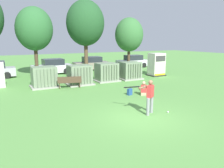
# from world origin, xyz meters

# --- Properties ---
(ground_plane) EXTENTS (96.00, 96.00, 0.00)m
(ground_plane) POSITION_xyz_m (0.00, 0.00, 0.00)
(ground_plane) COLOR #5B9947
(transformer_west) EXTENTS (2.10, 1.70, 1.62)m
(transformer_west) POSITION_xyz_m (-2.67, 9.19, 0.79)
(transformer_west) COLOR #9E9B93
(transformer_west) RESTS_ON ground
(transformer_mid_west) EXTENTS (2.10, 1.70, 1.62)m
(transformer_mid_west) POSITION_xyz_m (0.11, 8.84, 0.79)
(transformer_mid_west) COLOR #9E9B93
(transformer_mid_west) RESTS_ON ground
(transformer_mid_east) EXTENTS (2.10, 1.70, 1.62)m
(transformer_mid_east) POSITION_xyz_m (2.77, 9.17, 0.79)
(transformer_mid_east) COLOR #9E9B93
(transformer_mid_east) RESTS_ON ground
(transformer_east) EXTENTS (2.10, 1.70, 1.62)m
(transformer_east) POSITION_xyz_m (5.16, 9.02, 0.79)
(transformer_east) COLOR #9E9B93
(transformer_east) RESTS_ON ground
(generator_enclosure) EXTENTS (1.60, 1.40, 2.30)m
(generator_enclosure) POSITION_xyz_m (8.66, 9.49, 1.14)
(generator_enclosure) COLOR #262626
(generator_enclosure) RESTS_ON ground
(park_bench) EXTENTS (1.84, 0.83, 0.92)m
(park_bench) POSITION_xyz_m (-1.03, 7.93, 0.54)
(park_bench) COLOR #4C3828
(park_bench) RESTS_ON ground
(batter) EXTENTS (1.07, 1.50, 1.74)m
(batter) POSITION_xyz_m (0.67, 0.31, 0.98)
(batter) COLOR gray
(batter) RESTS_ON ground
(sports_ball) EXTENTS (0.09, 0.09, 0.09)m
(sports_ball) POSITION_xyz_m (1.63, -0.05, 0.04)
(sports_ball) COLOR white
(sports_ball) RESTS_ON ground
(seated_spectator) EXTENTS (0.68, 0.78, 0.96)m
(seated_spectator) POSITION_xyz_m (2.71, 3.55, 0.38)
(seated_spectator) COLOR tan
(seated_spectator) RESTS_ON ground
(backpack) EXTENTS (0.36, 0.31, 0.44)m
(backpack) POSITION_xyz_m (1.88, 3.98, 0.21)
(backpack) COLOR #264C8C
(backpack) RESTS_ON ground
(tree_center_left) EXTENTS (3.56, 3.56, 6.80)m
(tree_center_left) POSITION_xyz_m (-2.23, 14.87, 4.66)
(tree_center_left) COLOR #4C3828
(tree_center_left) RESTS_ON ground
(tree_center_right) EXTENTS (4.09, 4.09, 7.82)m
(tree_center_right) POSITION_xyz_m (3.08, 14.79, 5.37)
(tree_center_right) COLOR brown
(tree_center_right) RESTS_ON ground
(tree_right) EXTENTS (3.18, 3.18, 6.07)m
(tree_right) POSITION_xyz_m (7.73, 13.31, 4.17)
(tree_right) COLOR #4C3828
(tree_right) RESTS_ON ground
(parked_car_left_of_center) EXTENTS (4.26, 2.03, 1.62)m
(parked_car_left_of_center) POSITION_xyz_m (-0.51, 15.64, 0.75)
(parked_car_left_of_center) COLOR silver
(parked_car_left_of_center) RESTS_ON ground
(parked_car_right_of_center) EXTENTS (4.28, 2.07, 1.62)m
(parked_car_right_of_center) POSITION_xyz_m (4.36, 16.44, 0.75)
(parked_car_right_of_center) COLOR gray
(parked_car_right_of_center) RESTS_ON ground
(parked_car_rightmost) EXTENTS (4.21, 1.93, 1.62)m
(parked_car_rightmost) POSITION_xyz_m (10.25, 16.28, 0.75)
(parked_car_rightmost) COLOR silver
(parked_car_rightmost) RESTS_ON ground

